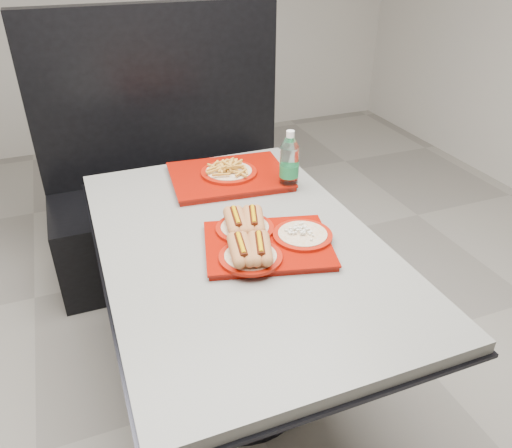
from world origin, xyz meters
name	(u,v)px	position (x,y,z in m)	size (l,w,h in m)	color
ground	(242,391)	(0.00, 0.00, 0.00)	(6.00, 6.00, 0.00)	gray
diner_table	(239,278)	(0.00, 0.00, 0.58)	(0.92, 1.42, 0.75)	black
booth_bench	(173,193)	(0.00, 1.09, 0.40)	(1.30, 0.57, 1.35)	black
tray_near	(263,240)	(0.05, -0.08, 0.78)	(0.47, 0.41, 0.09)	#7F0C03
tray_far	(229,174)	(0.12, 0.45, 0.78)	(0.51, 0.42, 0.09)	#7F0C03
water_bottle	(289,164)	(0.31, 0.28, 0.86)	(0.08, 0.08, 0.24)	silver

